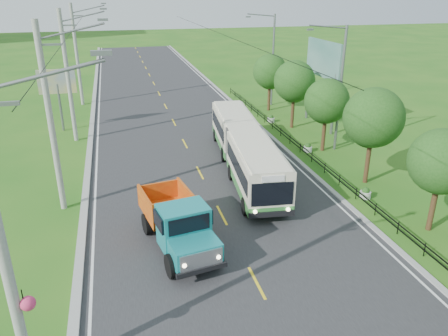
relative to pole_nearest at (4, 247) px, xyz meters
name	(u,v)px	position (x,y,z in m)	size (l,w,h in m)	color
ground	(257,283)	(8.24, 3.00, -4.94)	(240.00, 240.00, 0.00)	#205F16
road	(181,136)	(8.24, 23.00, -4.93)	(14.00, 120.00, 0.02)	#28282B
curb_left	(90,142)	(1.04, 23.00, -4.86)	(0.40, 120.00, 0.15)	#9E9E99
curb_right	(263,129)	(15.39, 23.00, -4.89)	(0.30, 120.00, 0.10)	#9E9E99
edge_line_left	(98,142)	(1.59, 23.00, -4.91)	(0.12, 120.00, 0.00)	silver
edge_line_right	(257,130)	(14.89, 23.00, -4.91)	(0.12, 120.00, 0.00)	silver
centre_dash	(257,283)	(8.24, 3.00, -4.91)	(0.12, 2.20, 0.00)	yellow
railing_right	(300,149)	(16.24, 17.00, -4.64)	(0.04, 40.00, 0.60)	black
pole_nearest	(4,247)	(0.00, 0.00, 0.00)	(3.51, 0.44, 10.00)	gray
pole_near	(51,120)	(-0.02, 12.00, 0.16)	(3.51, 0.32, 10.00)	gray
pole_mid	(68,77)	(-0.02, 24.00, 0.16)	(3.51, 0.32, 10.00)	gray
pole_far	(77,55)	(-0.02, 36.00, 0.16)	(3.51, 0.32, 10.00)	gray
tree_second	(440,164)	(18.10, 5.14, -1.42)	(3.18, 3.26, 5.30)	#382314
tree_third	(373,120)	(18.10, 11.14, -0.95)	(3.60, 3.62, 6.00)	#382314
tree_fourth	(326,103)	(18.10, 17.14, -1.35)	(3.24, 3.31, 5.40)	#382314
tree_fifth	(294,83)	(18.10, 23.14, -1.08)	(3.48, 3.52, 5.80)	#382314
tree_back	(270,73)	(18.10, 29.14, -1.28)	(3.30, 3.36, 5.50)	#382314
streetlight_mid	(339,85)	(18.88, 17.00, -0.03)	(3.02, 0.20, 9.07)	slate
streetlight_far	(272,57)	(18.88, 31.00, -0.03)	(3.02, 0.20, 9.07)	slate
planter_near	(365,193)	(16.84, 9.00, -4.65)	(0.64, 0.64, 0.67)	silver
planter_mid	(308,148)	(16.84, 17.00, -4.65)	(0.64, 0.64, 0.67)	silver
planter_far	(271,119)	(16.84, 25.00, -4.65)	(0.64, 0.64, 0.67)	silver
billboard_left	(57,86)	(-1.26, 27.00, -1.07)	(3.00, 0.20, 5.20)	slate
billboard_right	(323,64)	(20.54, 23.00, 0.41)	(0.24, 6.00, 7.30)	slate
bus	(244,146)	(11.19, 14.72, -3.21)	(3.90, 15.04, 2.87)	#337F35
dump_truck	(178,220)	(5.53, 6.53, -3.51)	(3.24, 6.28, 2.52)	teal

